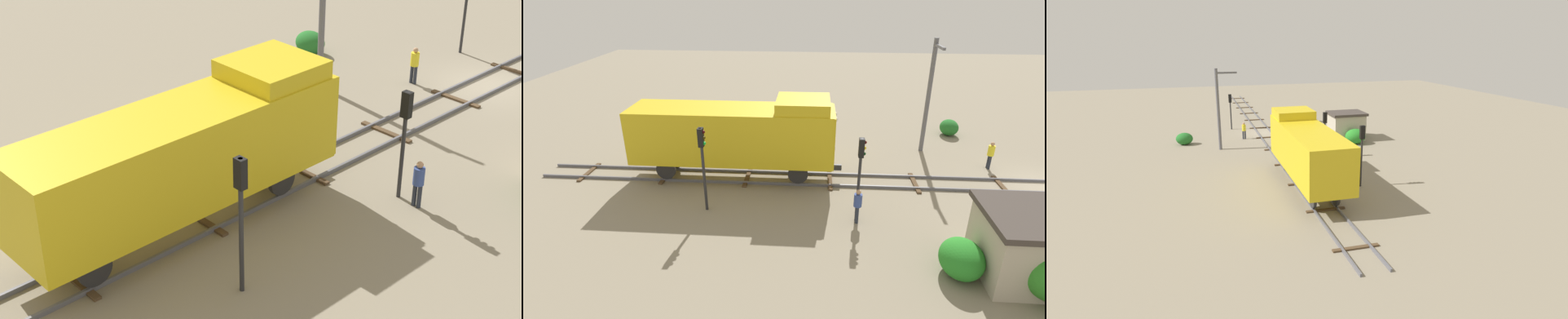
% 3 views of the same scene
% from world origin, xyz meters
% --- Properties ---
extents(ground_plane, '(90.00, 90.00, 0.00)m').
position_xyz_m(ground_plane, '(0.00, 0.00, 0.00)').
color(ground_plane, gray).
extents(railway_track, '(2.40, 56.75, 0.16)m').
position_xyz_m(railway_track, '(0.00, -0.00, 0.07)').
color(railway_track, '#595960').
rests_on(railway_track, ground).
extents(locomotive, '(2.90, 11.60, 4.60)m').
position_xyz_m(locomotive, '(0.00, 17.08, 2.77)').
color(locomotive, gold).
rests_on(locomotive, railway_track).
extents(traffic_signal_mid, '(0.32, 0.34, 3.90)m').
position_xyz_m(traffic_signal_mid, '(-3.40, 10.62, 2.72)').
color(traffic_signal_mid, '#262628').
rests_on(traffic_signal_mid, ground).
extents(traffic_signal_far, '(0.32, 0.34, 4.27)m').
position_xyz_m(traffic_signal_far, '(-3.60, 18.01, 2.97)').
color(traffic_signal_far, '#262628').
rests_on(traffic_signal_far, ground).
extents(worker_near_track, '(0.38, 0.38, 1.70)m').
position_xyz_m(worker_near_track, '(2.40, 2.23, 1.00)').
color(worker_near_track, '#262B38').
rests_on(worker_near_track, ground).
extents(worker_by_signal, '(0.38, 0.38, 1.70)m').
position_xyz_m(worker_by_signal, '(-4.20, 10.70, 1.00)').
color(worker_by_signal, '#262B38').
rests_on(worker_by_signal, ground).
extents(catenary_mast, '(1.94, 0.28, 7.29)m').
position_xyz_m(catenary_mast, '(4.93, 5.63, 3.89)').
color(catenary_mast, '#595960').
rests_on(catenary_mast, ground).
extents(bush_near, '(1.57, 1.29, 1.14)m').
position_xyz_m(bush_near, '(8.19, 2.92, 0.57)').
color(bush_near, '#216926').
rests_on(bush_near, ground).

